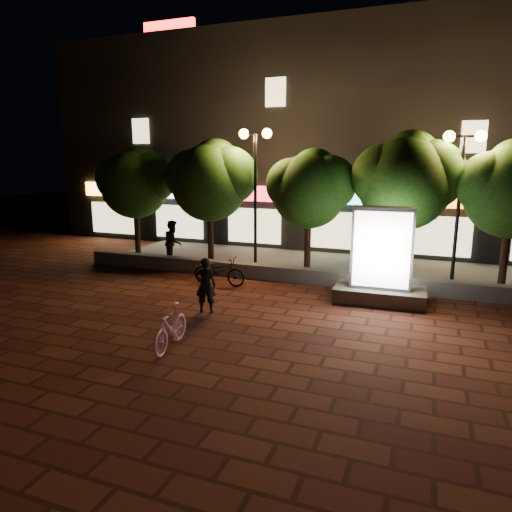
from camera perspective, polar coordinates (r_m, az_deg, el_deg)
The scene contains 15 objects.
ground at distance 12.63m, azimuth -2.20°, elevation -7.49°, with size 80.00×80.00×0.00m, color #5A281C.
retaining_wall at distance 16.15m, azimuth 3.37°, elevation -2.18°, with size 16.00×0.45×0.50m, color slate.
sidewalk at distance 18.53m, azimuth 5.70°, elevation -1.01°, with size 16.00×5.00×0.08m, color slate.
building_block at distance 24.39m, azimuth 10.10°, elevation 13.75°, with size 28.00×8.12×11.30m.
tree_far_left at distance 20.13m, azimuth -14.63°, elevation 9.07°, with size 3.36×2.80×4.63m.
tree_left at distance 18.32m, azimuth -5.55°, elevation 9.61°, with size 3.60×3.00×4.89m.
tree_mid at distance 16.94m, azimuth 6.81°, elevation 8.60°, with size 3.24×2.70×4.50m.
tree_right at distance 16.42m, azimuth 18.23°, elevation 9.20°, with size 3.72×3.10×5.07m.
street_lamp_left at distance 17.28m, azimuth -0.08°, elevation 11.45°, with size 1.26×0.36×5.18m.
street_lamp_right at distance 16.15m, azimuth 24.17°, elevation 9.88°, with size 1.26×0.36×4.98m.
ad_kiosk at distance 14.02m, azimuth 15.27°, elevation -1.03°, with size 2.68×1.41×2.85m.
scooter_pink at distance 10.64m, azimuth -10.50°, elevation -8.67°, with size 0.47×1.65×0.99m, color #DE8ECE.
rider at distance 12.79m, azimuth -6.26°, elevation -3.61°, with size 0.57×0.37×1.57m, color black.
scooter_parked at distance 15.55m, azimuth -4.59°, elevation -1.84°, with size 0.65×1.88×0.99m, color black.
pedestrian at distance 18.49m, azimuth -10.24°, elevation 1.71°, with size 0.85×0.66×1.74m, color black.
Camera 1 is at (4.69, -10.93, 4.24)m, focal length 32.26 mm.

